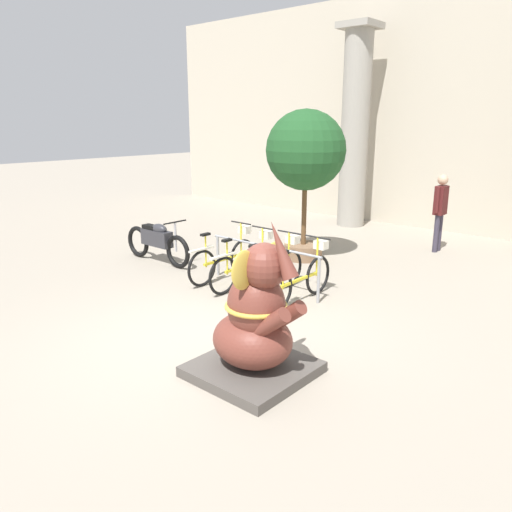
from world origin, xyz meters
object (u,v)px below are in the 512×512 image
object	(u,v)px
bicycle_3	(301,278)
person_pedestrian	(440,206)
elephant_statue	(256,324)
bicycle_0	(225,258)
bicycle_1	(246,265)
potted_tree	(306,155)
motorcycle	(157,241)
bicycle_2	(272,271)

from	to	relation	value
bicycle_3	person_pedestrian	xyz separation A→B (m)	(0.40, 4.53, 0.62)
bicycle_3	elephant_statue	world-z (taller)	elephant_statue
bicycle_0	bicycle_3	xyz separation A→B (m)	(1.74, -0.05, 0.00)
bicycle_1	elephant_statue	xyz separation A→B (m)	(2.19, -2.26, 0.23)
person_pedestrian	potted_tree	bearing A→B (deg)	-127.87
motorcycle	person_pedestrian	xyz separation A→B (m)	(3.93, 4.59, 0.56)
bicycle_3	person_pedestrian	world-z (taller)	person_pedestrian
bicycle_2	potted_tree	distance (m)	2.89
motorcycle	potted_tree	world-z (taller)	potted_tree
bicycle_1	elephant_statue	bearing A→B (deg)	-45.85
bicycle_0	bicycle_2	bearing A→B (deg)	-2.66
bicycle_3	motorcycle	size ratio (longest dim) A/B	0.87
bicycle_0	potted_tree	bearing A→B (deg)	82.96
bicycle_2	potted_tree	xyz separation A→B (m)	(-0.90, 2.12, 1.73)
bicycle_3	motorcycle	xyz separation A→B (m)	(-3.53, -0.06, 0.05)
bicycle_1	bicycle_2	distance (m)	0.58
elephant_statue	potted_tree	xyz separation A→B (m)	(-2.51, 4.39, 1.50)
bicycle_2	bicycle_3	bearing A→B (deg)	0.32
bicycle_2	bicycle_3	world-z (taller)	same
bicycle_2	elephant_statue	world-z (taller)	elephant_statue
elephant_statue	person_pedestrian	size ratio (longest dim) A/B	1.09
bicycle_0	bicycle_3	bearing A→B (deg)	-1.66
motorcycle	bicycle_2	bearing A→B (deg)	1.10
bicycle_2	bicycle_1	bearing A→B (deg)	-178.83
bicycle_1	motorcycle	world-z (taller)	bicycle_1
elephant_statue	potted_tree	world-z (taller)	potted_tree
bicycle_3	elephant_statue	xyz separation A→B (m)	(1.03, -2.27, 0.23)
person_pedestrian	potted_tree	xyz separation A→B (m)	(-1.88, -2.41, 1.12)
person_pedestrian	potted_tree	world-z (taller)	potted_tree
bicycle_0	elephant_statue	size ratio (longest dim) A/B	0.92
bicycle_2	elephant_statue	distance (m)	2.79
bicycle_0	elephant_statue	world-z (taller)	elephant_statue
bicycle_0	bicycle_3	size ratio (longest dim) A/B	1.00
bicycle_0	motorcycle	world-z (taller)	bicycle_0
bicycle_0	bicycle_1	world-z (taller)	same
motorcycle	potted_tree	bearing A→B (deg)	46.75
potted_tree	elephant_statue	bearing A→B (deg)	-60.21
potted_tree	bicycle_0	bearing A→B (deg)	-97.04
bicycle_0	bicycle_3	distance (m)	1.74
bicycle_3	motorcycle	world-z (taller)	bicycle_3
bicycle_0	potted_tree	world-z (taller)	potted_tree
motorcycle	potted_tree	distance (m)	3.43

